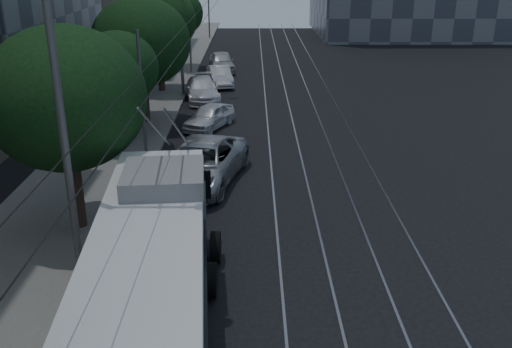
{
  "coord_description": "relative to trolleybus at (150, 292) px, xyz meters",
  "views": [
    {
      "loc": [
        -0.54,
        -13.99,
        8.94
      ],
      "look_at": [
        -0.44,
        4.05,
        1.92
      ],
      "focal_mm": 40.0,
      "sensor_mm": 36.0,
      "label": 1
    }
  ],
  "objects": [
    {
      "name": "car_white_d",
      "position": [
        -0.13,
        34.64,
        -0.9
      ],
      "size": [
        2.45,
        4.78,
        1.56
      ],
      "primitive_type": "imported",
      "rotation": [
        0.0,
        0.0,
        0.14
      ],
      "color": "#B2B2B6",
      "rests_on": "ground"
    },
    {
      "name": "tree_3",
      "position": [
        -3.6,
        19.66,
        2.81
      ],
      "size": [
        5.28,
        5.28,
        6.88
      ],
      "color": "#30241B",
      "rests_on": "ground"
    },
    {
      "name": "tree_2",
      "position": [
        -3.99,
        15.46,
        2.18
      ],
      "size": [
        3.89,
        3.89,
        5.63
      ],
      "color": "#30241B",
      "rests_on": "ground"
    },
    {
      "name": "car_white_c",
      "position": [
        -0.0,
        29.39,
        -1.0
      ],
      "size": [
        2.22,
        4.33,
        1.36
      ],
      "primitive_type": "imported",
      "rotation": [
        0.0,
        0.0,
        0.2
      ],
      "color": "silver",
      "rests_on": "ground"
    },
    {
      "name": "sidewalk",
      "position": [
        -4.6,
        22.78,
        -1.6
      ],
      "size": [
        5.0,
        90.0,
        0.15
      ],
      "primitive_type": "cube",
      "color": "slate",
      "rests_on": "ground"
    },
    {
      "name": "tree_4",
      "position": [
        -3.85,
        27.29,
        3.12
      ],
      "size": [
        5.04,
        5.04,
        7.08
      ],
      "color": "#30241B",
      "rests_on": "ground"
    },
    {
      "name": "car_white_b",
      "position": [
        -0.9,
        25.03,
        -0.96
      ],
      "size": [
        2.81,
        5.2,
        1.43
      ],
      "primitive_type": "imported",
      "rotation": [
        0.0,
        0.0,
        0.17
      ],
      "color": "white",
      "rests_on": "ground"
    },
    {
      "name": "car_white_a",
      "position": [
        -0.01,
        18.73,
        -1.02
      ],
      "size": [
        2.98,
        4.15,
        1.31
      ],
      "primitive_type": "imported",
      "rotation": [
        0.0,
        0.0,
        -0.42
      ],
      "color": "silver",
      "rests_on": "ground"
    },
    {
      "name": "trolleybus",
      "position": [
        0.0,
        0.0,
        0.0
      ],
      "size": [
        3.52,
        12.27,
        5.63
      ],
      "rotation": [
        0.0,
        0.0,
        0.08
      ],
      "color": "silver",
      "rests_on": "ground"
    },
    {
      "name": "pickup_silver",
      "position": [
        0.2,
        10.78,
        -0.82
      ],
      "size": [
        4.21,
        6.69,
        1.72
      ],
      "primitive_type": "imported",
      "rotation": [
        0.0,
        0.0,
        -0.23
      ],
      "color": "#B1B4B9",
      "rests_on": "ground"
    },
    {
      "name": "tree_5",
      "position": [
        -3.6,
        35.84,
        2.75
      ],
      "size": [
        4.0,
        4.0,
        6.26
      ],
      "color": "#30241B",
      "rests_on": "ground"
    },
    {
      "name": "overhead_wires",
      "position": [
        -2.07,
        22.78,
        1.79
      ],
      "size": [
        2.23,
        90.0,
        6.0
      ],
      "color": "black",
      "rests_on": "ground"
    },
    {
      "name": "ground",
      "position": [
        2.9,
        2.78,
        -1.68
      ],
      "size": [
        120.0,
        120.0,
        0.0
      ],
      "primitive_type": "plane",
      "color": "black",
      "rests_on": "ground"
    },
    {
      "name": "tree_1",
      "position": [
        -3.6,
        6.55,
        2.93
      ],
      "size": [
        5.17,
        5.17,
        6.95
      ],
      "color": "#30241B",
      "rests_on": "ground"
    },
    {
      "name": "tram_rails",
      "position": [
        5.4,
        22.78,
        -1.67
      ],
      "size": [
        4.52,
        90.0,
        0.02
      ],
      "color": "gray",
      "rests_on": "ground"
    },
    {
      "name": "streetlamp_far",
      "position": [
        -1.89,
        26.36,
        4.11
      ],
      "size": [
        2.33,
        0.44,
        9.58
      ],
      "color": "slate",
      "rests_on": "ground"
    },
    {
      "name": "streetlamp_near",
      "position": [
        -1.87,
        2.21,
        4.87
      ],
      "size": [
        2.62,
        0.44,
        10.97
      ],
      "color": "slate",
      "rests_on": "ground"
    }
  ]
}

